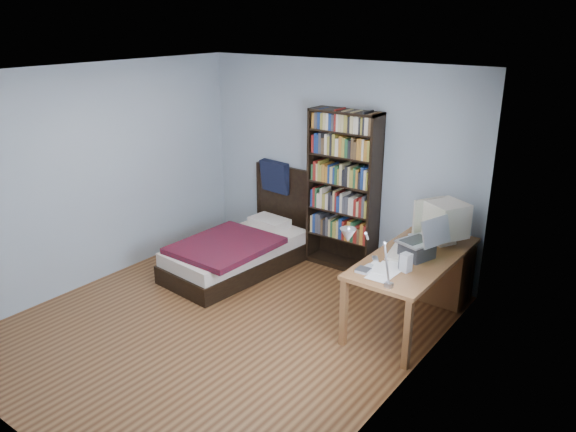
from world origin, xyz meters
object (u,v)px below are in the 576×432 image
object	(u,v)px
desk	(431,268)
speaker	(406,262)
soda_can	(411,241)
crt_monitor	(444,219)
laptop	(419,247)
bookshelf	(343,191)
bed	(242,248)
keyboard	(399,252)
desk_lamp	(355,241)

from	to	relation	value
desk	speaker	xyz separation A→B (m)	(0.08, -0.86, 0.40)
soda_can	crt_monitor	bearing A→B (deg)	53.30
laptop	soda_can	size ratio (longest dim) A/B	3.62
crt_monitor	speaker	xyz separation A→B (m)	(-0.00, -0.87, -0.17)
desk	laptop	world-z (taller)	laptop
bookshelf	bed	bearing A→B (deg)	-140.34
keyboard	bookshelf	xyz separation A→B (m)	(-1.14, 0.78, 0.23)
laptop	speaker	world-z (taller)	laptop
crt_monitor	desk	bearing A→B (deg)	-170.63
speaker	bed	distance (m)	2.41
laptop	keyboard	world-z (taller)	laptop
crt_monitor	keyboard	xyz separation A→B (m)	(-0.23, -0.53, -0.24)
bed	speaker	bearing A→B (deg)	-8.11
keyboard	soda_can	xyz separation A→B (m)	(0.01, 0.24, 0.05)
bookshelf	bed	world-z (taller)	bookshelf
laptop	bed	xyz separation A→B (m)	(-2.29, -0.01, -0.59)
keyboard	bed	world-z (taller)	bed
desk	keyboard	bearing A→B (deg)	-106.06
desk_lamp	laptop	bearing A→B (deg)	86.13
soda_can	bed	distance (m)	2.18
desk_lamp	soda_can	size ratio (longest dim) A/B	5.30
desk_lamp	soda_can	world-z (taller)	desk_lamp
desk_lamp	speaker	distance (m)	0.92
keyboard	bookshelf	world-z (taller)	bookshelf
crt_monitor	bookshelf	bearing A→B (deg)	169.67
desk_lamp	bookshelf	size ratio (longest dim) A/B	0.34
bed	laptop	bearing A→B (deg)	0.34
laptop	crt_monitor	bearing A→B (deg)	86.94
keyboard	desk	bearing A→B (deg)	61.89
bookshelf	bed	xyz separation A→B (m)	(-0.95, -0.79, -0.72)
laptop	bookshelf	world-z (taller)	bookshelf
speaker	soda_can	xyz separation A→B (m)	(-0.22, 0.58, -0.03)
desk	crt_monitor	xyz separation A→B (m)	(0.08, 0.01, 0.57)
speaker	soda_can	distance (m)	0.62
desk	bookshelf	xyz separation A→B (m)	(-1.29, 0.26, 0.56)
desk_lamp	speaker	bearing A→B (deg)	82.51
keyboard	bookshelf	distance (m)	1.40
keyboard	bookshelf	bearing A→B (deg)	133.41
keyboard	bed	xyz separation A→B (m)	(-2.09, -0.01, -0.48)
desk	crt_monitor	world-z (taller)	crt_monitor
laptop	bookshelf	xyz separation A→B (m)	(-1.34, 0.78, 0.13)
keyboard	laptop	bearing A→B (deg)	-10.32
soda_can	desk	bearing A→B (deg)	63.77
crt_monitor	desk_lamp	world-z (taller)	desk_lamp
desk	keyboard	size ratio (longest dim) A/B	3.79
speaker	soda_can	size ratio (longest dim) A/B	1.40
desk	laptop	distance (m)	0.67
desk	laptop	xyz separation A→B (m)	(0.05, -0.51, 0.43)
desk	bookshelf	world-z (taller)	bookshelf
laptop	soda_can	xyz separation A→B (m)	(-0.19, 0.23, -0.06)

